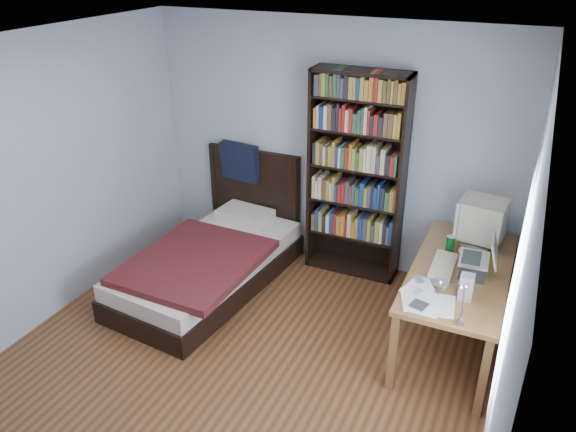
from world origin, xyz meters
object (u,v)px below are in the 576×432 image
object	(u,v)px
soda_can	(450,244)
bed	(212,259)
laptop	(476,264)
keyboard	(443,265)
bookshelf	(356,177)
desk	(464,275)
crt_monitor	(481,220)
speaker	(466,287)
desk_lamp	(443,292)

from	to	relation	value
soda_can	bed	size ratio (longest dim) A/B	0.06
laptop	keyboard	bearing A→B (deg)	174.19
soda_can	bed	xyz separation A→B (m)	(-2.22, -0.28, -0.54)
soda_can	bookshelf	distance (m)	1.18
desk	bed	xyz separation A→B (m)	(-2.36, -0.46, -0.16)
keyboard	desk	bearing A→B (deg)	72.57
desk	soda_can	world-z (taller)	soda_can
desk	laptop	xyz separation A→B (m)	(0.11, -0.50, 0.42)
crt_monitor	bookshelf	xyz separation A→B (m)	(-1.22, 0.32, 0.07)
speaker	bookshelf	distance (m)	1.75
desk_lamp	bookshelf	xyz separation A→B (m)	(-1.17, 1.87, -0.13)
desk_lamp	bookshelf	bearing A→B (deg)	122.00
desk_lamp	keyboard	distance (m)	1.14
desk	bed	distance (m)	2.41
desk	bookshelf	size ratio (longest dim) A/B	0.78
bookshelf	soda_can	bearing A→B (deg)	-27.19
speaker	crt_monitor	bearing A→B (deg)	89.45
bookshelf	bed	distance (m)	1.64
laptop	soda_can	distance (m)	0.41
soda_can	laptop	bearing A→B (deg)	-52.59
desk	keyboard	xyz separation A→B (m)	(-0.14, -0.48, 0.33)
desk_lamp	soda_can	world-z (taller)	desk_lamp
laptop	bookshelf	xyz separation A→B (m)	(-1.27, 0.85, 0.21)
laptop	desk_lamp	bearing A→B (deg)	-95.65
desk_lamp	bed	xyz separation A→B (m)	(-2.36, 1.06, -0.92)
desk	bookshelf	bearing A→B (deg)	163.41
desk	speaker	distance (m)	0.96
desk_lamp	speaker	world-z (taller)	desk_lamp
desk_lamp	bed	size ratio (longest dim) A/B	0.25
laptop	bed	xyz separation A→B (m)	(-2.46, 0.04, -0.58)
desk	keyboard	bearing A→B (deg)	-106.31
laptop	speaker	world-z (taller)	laptop
laptop	crt_monitor	bearing A→B (deg)	95.17
desk	desk_lamp	bearing A→B (deg)	-89.81
desk_lamp	desk	bearing A→B (deg)	90.19
bed	desk	bearing A→B (deg)	11.03
desk	bookshelf	xyz separation A→B (m)	(-1.16, 0.35, 0.62)
keyboard	bookshelf	size ratio (longest dim) A/B	0.21
desk_lamp	speaker	bearing A→B (deg)	82.77
desk	desk_lamp	world-z (taller)	desk_lamp
bookshelf	desk	bearing A→B (deg)	-16.59
speaker	keyboard	bearing A→B (deg)	118.36
crt_monitor	bookshelf	size ratio (longest dim) A/B	0.21
bookshelf	crt_monitor	bearing A→B (deg)	-14.60
desk_lamp	laptop	bearing A→B (deg)	84.35
speaker	bed	size ratio (longest dim) A/B	0.09
crt_monitor	bed	distance (m)	2.57
desk_lamp	soda_can	bearing A→B (deg)	96.13
desk_lamp	soda_can	size ratio (longest dim) A/B	4.12
desk_lamp	keyboard	xyz separation A→B (m)	(-0.14, 1.05, -0.43)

